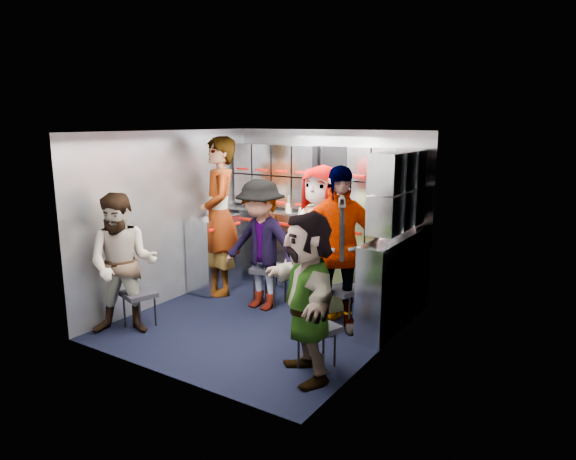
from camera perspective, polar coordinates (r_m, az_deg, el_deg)
The scene contains 29 objects.
floor at distance 5.88m, azimuth -2.70°, elevation -10.04°, with size 3.00×3.00×0.00m, color black.
wall_back at distance 6.83m, azimuth 4.51°, elevation 2.23°, with size 2.80×0.04×2.10m, color gray.
wall_left at distance 6.47m, azimuth -12.97°, elevation 1.41°, with size 0.04×3.00×2.10m, color gray.
wall_right at distance 4.92m, azimuth 10.63°, elevation -1.82°, with size 0.04×3.00×2.10m, color gray.
ceiling at distance 5.45m, azimuth -2.92°, elevation 10.87°, with size 2.80×3.00×0.02m, color silver.
cart_bank_back at distance 6.77m, azimuth 3.59°, elevation -2.66°, with size 2.68×0.38×0.99m, color #969BA5.
cart_bank_left at distance 6.85m, azimuth -8.17°, elevation -2.59°, with size 0.38×0.76×0.99m, color #969BA5.
counter at distance 6.65m, azimuth 3.65°, elevation 1.67°, with size 2.68×0.42×0.03m, color silver.
locker_bank_back at distance 6.64m, azimuth 3.96°, elevation 5.79°, with size 2.68×0.28×0.82m, color #969BA5.
locker_bank_right at distance 5.53m, azimuth 12.12°, elevation 4.29°, with size 0.28×1.00×0.82m, color #969BA5.
right_cabinet at distance 5.65m, azimuth 11.31°, elevation -5.80°, with size 0.28×1.20×1.00m, color #969BA5.
coffee_niche at distance 6.61m, azimuth 5.58°, elevation 5.56°, with size 0.46×0.16×0.84m, color black, non-canonical shape.
red_latch_strip at distance 6.51m, azimuth 2.78°, elevation 0.24°, with size 2.60×0.02×0.03m, color #B10C05.
jump_seat_near_left at distance 5.83m, azimuth -16.24°, elevation -7.04°, with size 0.42×0.41×0.40m.
jump_seat_mid_left at distance 6.29m, azimuth -2.05°, elevation -4.52°, with size 0.48×0.47×0.47m.
jump_seat_center at distance 6.09m, azimuth 4.47°, elevation -5.44°, with size 0.46×0.45×0.43m.
jump_seat_mid_right at distance 5.70m, azimuth 6.17°, elevation -6.77°, with size 0.45×0.44×0.43m.
jump_seat_near_right at distance 4.72m, azimuth 3.24°, elevation -11.04°, with size 0.43×0.41×0.41m.
attendant_standing at distance 6.62m, azimuth -7.61°, elevation 1.51°, with size 0.74×0.48×2.02m, color black.
attendant_arc_a at distance 5.61m, azimuth -17.85°, elevation -3.66°, with size 0.73×0.57×1.50m, color black.
attendant_arc_b at distance 6.05m, azimuth -3.04°, elevation -1.67°, with size 1.00×0.58×1.55m, color black.
attendant_arc_c at distance 5.81m, azimuth 3.70°, elevation -1.33°, with size 0.85×0.55×1.74m, color black.
attendant_arc_d at distance 5.40m, azimuth 5.44°, elevation -2.21°, with size 1.04×0.43×1.77m, color black.
attendant_arc_e at distance 4.43m, azimuth 2.14°, elevation -7.32°, with size 1.37×0.44×1.48m, color black.
bottle_left at distance 7.10m, azimuth -3.40°, elevation 3.57°, with size 0.06×0.06×0.27m, color white.
bottle_mid at distance 6.81m, azimuth 0.21°, elevation 3.01°, with size 0.07×0.07×0.22m, color white.
bottle_right at distance 6.51m, azimuth 4.64°, elevation 2.67°, with size 0.06×0.06×0.25m, color white.
cup_left at distance 6.82m, azimuth 0.07°, elevation 2.54°, with size 0.08×0.08×0.11m, color tan.
cup_right at distance 6.35m, azimuth 7.64°, elevation 1.70°, with size 0.08×0.08×0.10m, color tan.
Camera 1 is at (3.16, -4.44, 2.21)m, focal length 32.00 mm.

